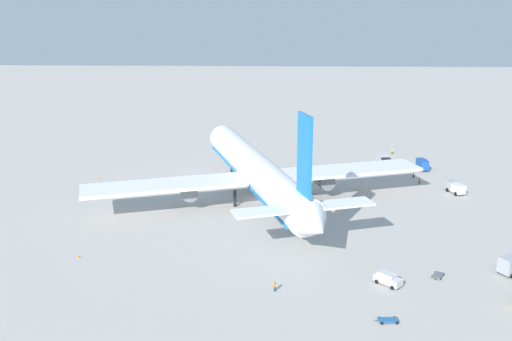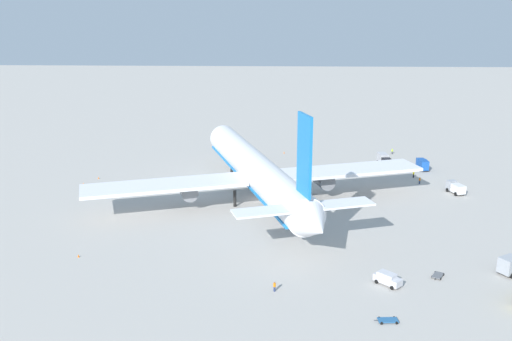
{
  "view_description": "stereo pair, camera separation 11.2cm",
  "coord_description": "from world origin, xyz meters",
  "px_view_note": "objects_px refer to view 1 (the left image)",
  "views": [
    {
      "loc": [
        -123.77,
        -4.91,
        42.45
      ],
      "look_at": [
        0.81,
        -0.12,
        6.65
      ],
      "focal_mm": 40.34,
      "sensor_mm": 36.0,
      "label": 1
    },
    {
      "loc": [
        -123.76,
        -5.02,
        42.45
      ],
      "look_at": [
        0.81,
        -0.12,
        6.65
      ],
      "focal_mm": 40.34,
      "sensor_mm": 36.0,
      "label": 2
    }
  ],
  "objects_px": {
    "airliner": "(257,171)",
    "baggage_cart_0": "(388,320)",
    "ground_worker_1": "(420,180)",
    "ground_worker_0": "(392,151)",
    "traffic_cone_0": "(79,256)",
    "traffic_cone_1": "(98,178)",
    "service_truck_4": "(512,264)",
    "service_van": "(388,279)",
    "ground_worker_3": "(413,174)",
    "ground_worker_2": "(275,286)",
    "service_truck_3": "(383,159)",
    "traffic_cone_4": "(300,151)",
    "service_truck_1": "(422,164)",
    "baggage_cart_1": "(438,275)",
    "service_truck_0": "(456,187)",
    "traffic_cone_3": "(284,153)",
    "traffic_cone_2": "(83,184)"
  },
  "relations": [
    {
      "from": "baggage_cart_1",
      "to": "traffic_cone_4",
      "type": "distance_m",
      "value": 84.53
    },
    {
      "from": "baggage_cart_0",
      "to": "ground_worker_0",
      "type": "distance_m",
      "value": 96.87
    },
    {
      "from": "airliner",
      "to": "ground_worker_1",
      "type": "bearing_deg",
      "value": -69.5
    },
    {
      "from": "baggage_cart_0",
      "to": "ground_worker_2",
      "type": "bearing_deg",
      "value": 62.37
    },
    {
      "from": "service_truck_0",
      "to": "service_van",
      "type": "xyz_separation_m",
      "value": [
        -46.98,
        24.28,
        -0.39
      ]
    },
    {
      "from": "airliner",
      "to": "service_van",
      "type": "relative_size",
      "value": 17.11
    },
    {
      "from": "baggage_cart_1",
      "to": "traffic_cone_4",
      "type": "relative_size",
      "value": 5.54
    },
    {
      "from": "service_truck_0",
      "to": "baggage_cart_1",
      "type": "bearing_deg",
      "value": 160.48
    },
    {
      "from": "ground_worker_0",
      "to": "ground_worker_2",
      "type": "bearing_deg",
      "value": 158.48
    },
    {
      "from": "service_truck_3",
      "to": "traffic_cone_0",
      "type": "height_order",
      "value": "service_truck_3"
    },
    {
      "from": "service_truck_4",
      "to": "service_van",
      "type": "xyz_separation_m",
      "value": [
        -4.76,
        21.15,
        -0.6
      ]
    },
    {
      "from": "traffic_cone_4",
      "to": "service_truck_1",
      "type": "bearing_deg",
      "value": -119.67
    },
    {
      "from": "traffic_cone_3",
      "to": "traffic_cone_4",
      "type": "distance_m",
      "value": 5.27
    },
    {
      "from": "service_truck_0",
      "to": "ground_worker_2",
      "type": "relative_size",
      "value": 3.41
    },
    {
      "from": "airliner",
      "to": "ground_worker_2",
      "type": "relative_size",
      "value": 47.01
    },
    {
      "from": "service_truck_4",
      "to": "baggage_cart_0",
      "type": "relative_size",
      "value": 1.61
    },
    {
      "from": "airliner",
      "to": "baggage_cart_0",
      "type": "relative_size",
      "value": 22.11
    },
    {
      "from": "service_van",
      "to": "ground_worker_1",
      "type": "bearing_deg",
      "value": -18.01
    },
    {
      "from": "traffic_cone_4",
      "to": "service_van",
      "type": "bearing_deg",
      "value": -172.8
    },
    {
      "from": "service_truck_0",
      "to": "traffic_cone_2",
      "type": "distance_m",
      "value": 89.7
    },
    {
      "from": "service_truck_0",
      "to": "ground_worker_1",
      "type": "relative_size",
      "value": 3.25
    },
    {
      "from": "service_truck_0",
      "to": "traffic_cone_1",
      "type": "height_order",
      "value": "service_truck_0"
    },
    {
      "from": "ground_worker_2",
      "to": "traffic_cone_2",
      "type": "relative_size",
      "value": 2.94
    },
    {
      "from": "service_truck_4",
      "to": "ground_worker_0",
      "type": "relative_size",
      "value": 3.29
    },
    {
      "from": "baggage_cart_1",
      "to": "traffic_cone_0",
      "type": "distance_m",
      "value": 61.23
    },
    {
      "from": "airliner",
      "to": "service_van",
      "type": "height_order",
      "value": "airliner"
    },
    {
      "from": "service_truck_0",
      "to": "ground_worker_0",
      "type": "xyz_separation_m",
      "value": [
        36.89,
        7.87,
        -0.56
      ]
    },
    {
      "from": "traffic_cone_2",
      "to": "traffic_cone_3",
      "type": "distance_m",
      "value": 59.74
    },
    {
      "from": "traffic_cone_4",
      "to": "traffic_cone_2",
      "type": "bearing_deg",
      "value": 122.73
    },
    {
      "from": "service_van",
      "to": "ground_worker_3",
      "type": "distance_m",
      "value": 62.12
    },
    {
      "from": "traffic_cone_0",
      "to": "traffic_cone_2",
      "type": "distance_m",
      "value": 43.95
    },
    {
      "from": "ground_worker_0",
      "to": "traffic_cone_3",
      "type": "distance_m",
      "value": 32.09
    },
    {
      "from": "baggage_cart_0",
      "to": "ground_worker_2",
      "type": "relative_size",
      "value": 2.13
    },
    {
      "from": "baggage_cart_0",
      "to": "ground_worker_2",
      "type": "distance_m",
      "value": 17.94
    },
    {
      "from": "baggage_cart_0",
      "to": "ground_worker_1",
      "type": "xyz_separation_m",
      "value": [
        65.55,
        -19.59,
        0.59
      ]
    },
    {
      "from": "service_van",
      "to": "traffic_cone_2",
      "type": "xyz_separation_m",
      "value": [
        50.21,
        65.36,
        -0.76
      ]
    },
    {
      "from": "ground_worker_3",
      "to": "traffic_cone_3",
      "type": "xyz_separation_m",
      "value": [
        23.73,
        33.02,
        -0.61
      ]
    },
    {
      "from": "baggage_cart_1",
      "to": "service_truck_1",
      "type": "bearing_deg",
      "value": -11.15
    },
    {
      "from": "service_van",
      "to": "ground_worker_2",
      "type": "relative_size",
      "value": 2.75
    },
    {
      "from": "airliner",
      "to": "traffic_cone_3",
      "type": "height_order",
      "value": "airliner"
    },
    {
      "from": "traffic_cone_0",
      "to": "ground_worker_1",
      "type": "bearing_deg",
      "value": -56.64
    },
    {
      "from": "service_van",
      "to": "traffic_cone_3",
      "type": "relative_size",
      "value": 8.07
    },
    {
      "from": "traffic_cone_0",
      "to": "traffic_cone_4",
      "type": "distance_m",
      "value": 87.54
    },
    {
      "from": "ground_worker_3",
      "to": "traffic_cone_2",
      "type": "distance_m",
      "value": 83.24
    },
    {
      "from": "ground_worker_0",
      "to": "traffic_cone_2",
      "type": "relative_size",
      "value": 3.07
    },
    {
      "from": "baggage_cart_1",
      "to": "traffic_cone_4",
      "type": "xyz_separation_m",
      "value": [
        82.25,
        19.48,
        0.01
      ]
    },
    {
      "from": "ground_worker_0",
      "to": "traffic_cone_0",
      "type": "xyz_separation_m",
      "value": [
        -75.63,
        68.71,
        -0.58
      ]
    },
    {
      "from": "airliner",
      "to": "baggage_cart_0",
      "type": "distance_m",
      "value": 54.98
    },
    {
      "from": "ground_worker_1",
      "to": "traffic_cone_1",
      "type": "distance_m",
      "value": 80.83
    },
    {
      "from": "baggage_cart_0",
      "to": "baggage_cart_1",
      "type": "distance_m",
      "value": 17.82
    }
  ]
}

